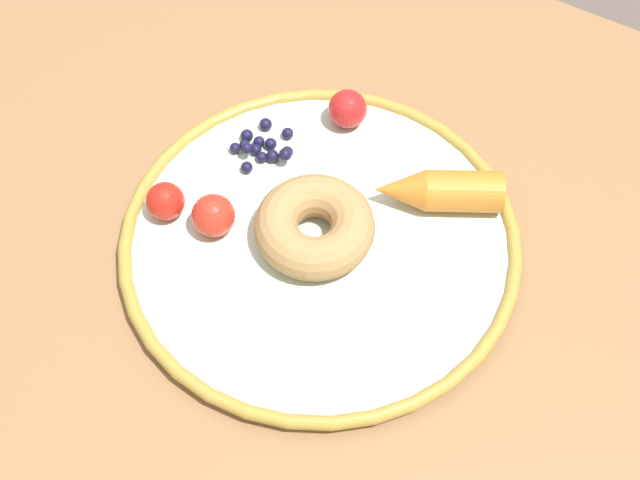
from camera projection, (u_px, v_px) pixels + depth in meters
name	position (u px, v px, depth m)	size (l,w,h in m)	color
dining_table	(354.00, 335.00, 0.85)	(1.15, 0.84, 0.71)	#926741
plate	(320.00, 242.00, 0.79)	(0.35, 0.35, 0.02)	silver
carrot_orange	(438.00, 191.00, 0.80)	(0.12, 0.09, 0.04)	orange
donut	(315.00, 227.00, 0.78)	(0.10, 0.10, 0.04)	#B0824D
blueberry_pile	(263.00, 146.00, 0.84)	(0.06, 0.06, 0.02)	#191638
tomato_near	(165.00, 201.00, 0.79)	(0.03, 0.03, 0.03)	red
tomato_mid	(348.00, 109.00, 0.85)	(0.04, 0.04, 0.04)	red
tomato_far	(213.00, 215.00, 0.78)	(0.04, 0.04, 0.04)	red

